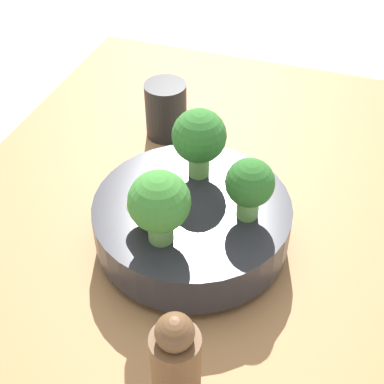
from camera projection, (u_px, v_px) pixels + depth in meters
ground_plane at (177, 240)px, 0.76m from camera, size 6.00×6.00×0.00m
table at (177, 231)px, 0.75m from camera, size 0.97×0.67×0.04m
bowl at (192, 221)px, 0.68m from camera, size 0.25×0.25×0.07m
broccoli_floret_right at (159, 204)px, 0.58m from camera, size 0.07×0.07×0.09m
broccoli_floret_left at (199, 138)px, 0.66m from camera, size 0.07×0.07×0.10m
broccoli_floret_back at (250, 185)px, 0.61m from camera, size 0.06×0.06×0.08m
romanesco_piece_near at (147, 193)px, 0.60m from camera, size 0.05×0.05×0.08m
cup at (166, 110)px, 0.86m from camera, size 0.07×0.07×0.09m
pepper_mill at (176, 379)px, 0.47m from camera, size 0.04×0.04×0.17m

